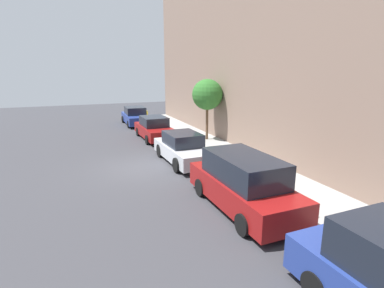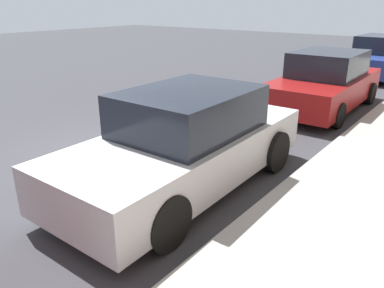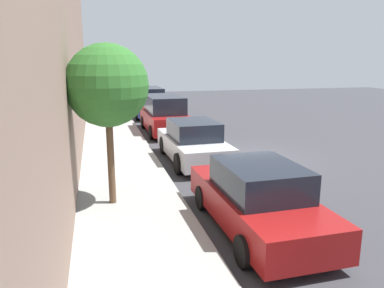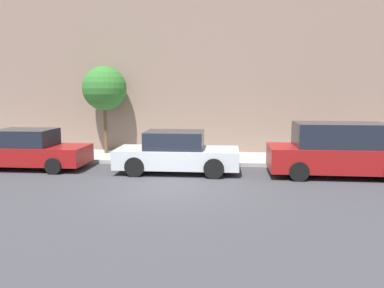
# 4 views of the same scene
# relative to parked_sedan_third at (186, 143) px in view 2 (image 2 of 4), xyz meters

# --- Properties ---
(ground_plane) EXTENTS (60.00, 60.00, 0.00)m
(ground_plane) POSITION_rel_parked_sedan_third_xyz_m (-2.21, -0.09, -0.72)
(ground_plane) COLOR #38383D
(sidewalk) EXTENTS (2.71, 32.00, 0.15)m
(sidewalk) POSITION_rel_parked_sedan_third_xyz_m (2.65, -0.09, -0.65)
(sidewalk) COLOR #9E9E99
(sidewalk) RESTS_ON ground_plane
(parked_sedan_third) EXTENTS (1.92, 4.54, 1.54)m
(parked_sedan_third) POSITION_rel_parked_sedan_third_xyz_m (0.00, 0.00, 0.00)
(parked_sedan_third) COLOR #B7BABF
(parked_sedan_third) RESTS_ON ground_plane
(parked_sedan_fourth) EXTENTS (1.92, 4.53, 1.54)m
(parked_sedan_fourth) POSITION_rel_parked_sedan_third_xyz_m (0.06, 5.83, 0.00)
(parked_sedan_fourth) COLOR maroon
(parked_sedan_fourth) RESTS_ON ground_plane
(parked_sedan_fifth) EXTENTS (1.92, 4.54, 1.54)m
(parked_sedan_fifth) POSITION_rel_parked_sedan_third_xyz_m (0.01, 11.92, 0.00)
(parked_sedan_fifth) COLOR navy
(parked_sedan_fifth) RESTS_ON ground_plane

